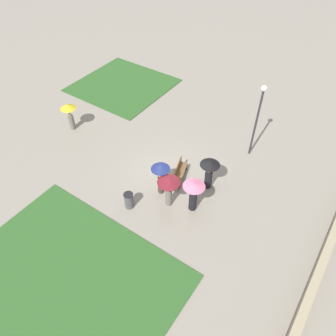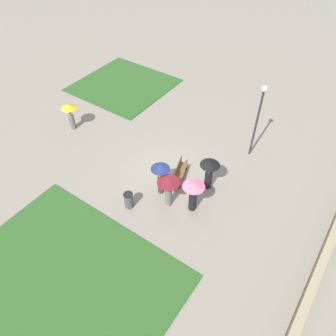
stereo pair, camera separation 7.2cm
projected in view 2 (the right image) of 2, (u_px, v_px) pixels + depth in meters
name	position (u px, v px, depth m)	size (l,w,h in m)	color
ground_plane	(168.00, 181.00, 17.98)	(90.00, 90.00, 0.00)	gray
lawn_patch_near	(60.00, 286.00, 13.66)	(7.59, 9.34, 0.06)	#2D5B26
lawn_patch_far	(124.00, 85.00, 25.19)	(6.51, 6.69, 0.06)	#2D5B26
parapet_wall	(325.00, 255.00, 14.32)	(45.00, 0.35, 0.71)	tan
park_bench	(179.00, 172.00, 17.86)	(1.69, 0.90, 0.90)	brown
lamp_post	(259.00, 113.00, 17.57)	(0.32, 0.32, 4.56)	#2D2D30
trash_bin	(129.00, 200.00, 16.42)	(0.49, 0.49, 0.92)	#4C4C51
crowd_person_pink	(193.00, 192.00, 15.78)	(1.09, 1.09, 1.84)	black
crowd_person_navy	(160.00, 173.00, 16.45)	(0.97, 0.97, 1.97)	#47382D
crowd_person_black	(209.00, 170.00, 16.83)	(1.04, 1.04, 1.84)	black
crowd_person_maroon	(169.00, 186.00, 15.89)	(1.15, 1.15, 1.83)	slate
lone_walker_mid_plaza	(70.00, 111.00, 20.47)	(0.98, 0.98, 1.83)	slate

